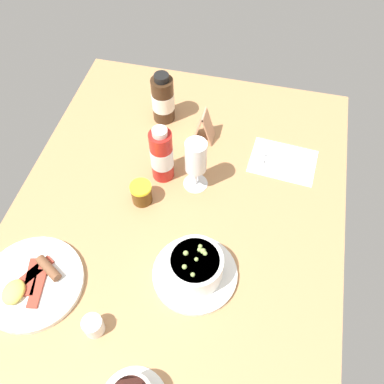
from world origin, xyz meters
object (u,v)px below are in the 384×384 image
(cutlery_setting, at_px, (281,160))
(jam_jar, at_px, (141,193))
(wine_glass, at_px, (196,159))
(sauce_bottle_red, at_px, (162,155))
(sauce_bottle_brown, at_px, (163,99))
(menu_card, at_px, (204,126))
(creamer_jug, at_px, (94,326))
(breakfast_plate, at_px, (32,283))
(porridge_bowl, at_px, (195,268))

(cutlery_setting, distance_m, jam_jar, 0.40)
(wine_glass, bearing_deg, sauce_bottle_red, 83.34)
(wine_glass, xyz_separation_m, sauce_bottle_brown, (0.22, 0.15, -0.03))
(sauce_bottle_red, bearing_deg, menu_card, -26.56)
(jam_jar, bearing_deg, creamer_jug, -179.96)
(wine_glass, xyz_separation_m, breakfast_plate, (-0.36, 0.30, -0.09))
(cutlery_setting, xyz_separation_m, sauce_bottle_brown, (0.09, 0.36, 0.07))
(cutlery_setting, distance_m, sauce_bottle_red, 0.34)
(wine_glass, relative_size, jam_jar, 2.66)
(wine_glass, xyz_separation_m, menu_card, (0.16, 0.01, -0.05))
(cutlery_setting, distance_m, wine_glass, 0.27)
(sauce_bottle_brown, bearing_deg, creamer_jug, -177.84)
(cutlery_setting, height_order, menu_card, menu_card)
(porridge_bowl, relative_size, sauce_bottle_brown, 1.23)
(wine_glass, height_order, sauce_bottle_red, sauce_bottle_red)
(porridge_bowl, bearing_deg, sauce_bottle_red, 29.10)
(breakfast_plate, xyz_separation_m, menu_card, (0.53, -0.28, 0.04))
(breakfast_plate, bearing_deg, wine_glass, -39.34)
(jam_jar, relative_size, sauce_bottle_red, 0.34)
(porridge_bowl, xyz_separation_m, sauce_bottle_red, (0.27, 0.15, 0.04))
(wine_glass, bearing_deg, jam_jar, 123.75)
(sauce_bottle_red, bearing_deg, breakfast_plate, 151.19)
(menu_card, bearing_deg, breakfast_plate, 151.84)
(sauce_bottle_brown, xyz_separation_m, sauce_bottle_red, (-0.21, -0.05, 0.01))
(porridge_bowl, xyz_separation_m, sauce_bottle_brown, (0.48, 0.20, 0.03))
(sauce_bottle_red, relative_size, breakfast_plate, 0.75)
(cutlery_setting, relative_size, sauce_bottle_brown, 1.19)
(cutlery_setting, height_order, jam_jar, jam_jar)
(breakfast_plate, relative_size, menu_card, 2.31)
(jam_jar, height_order, sauce_bottle_red, sauce_bottle_red)
(wine_glass, height_order, sauce_bottle_brown, same)
(porridge_bowl, distance_m, sauce_bottle_brown, 0.52)
(menu_card, bearing_deg, sauce_bottle_red, 153.44)
(sauce_bottle_brown, xyz_separation_m, menu_card, (-0.06, -0.13, -0.02))
(creamer_jug, height_order, menu_card, menu_card)
(sauce_bottle_brown, xyz_separation_m, breakfast_plate, (-0.58, 0.15, -0.06))
(creamer_jug, distance_m, sauce_bottle_red, 0.44)
(cutlery_setting, relative_size, jam_jar, 3.18)
(sauce_bottle_brown, relative_size, breakfast_plate, 0.69)
(wine_glass, height_order, menu_card, wine_glass)
(cutlery_setting, height_order, creamer_jug, creamer_jug)
(cutlery_setting, bearing_deg, creamer_jug, 148.74)
(cutlery_setting, xyz_separation_m, breakfast_plate, (-0.49, 0.51, 0.01))
(sauce_bottle_red, distance_m, menu_card, 0.17)
(cutlery_setting, relative_size, menu_card, 1.89)
(sauce_bottle_brown, relative_size, sauce_bottle_red, 0.92)
(cutlery_setting, distance_m, sauce_bottle_brown, 0.38)
(cutlery_setting, bearing_deg, sauce_bottle_brown, 75.97)
(wine_glass, bearing_deg, creamer_jug, 163.94)
(creamer_jug, xyz_separation_m, menu_card, (0.59, -0.11, 0.03))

